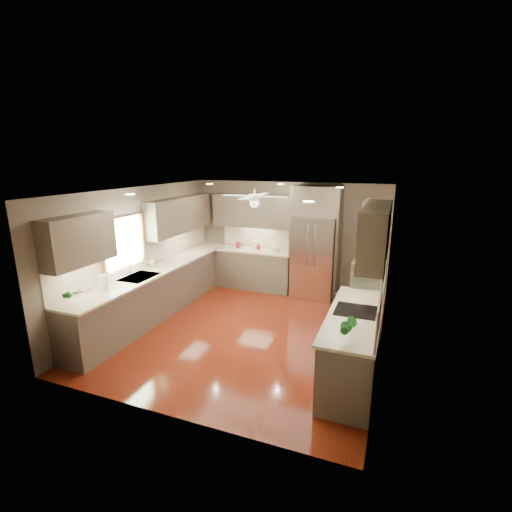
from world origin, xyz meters
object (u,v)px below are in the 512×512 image
Objects in this scene: bowl at (275,250)px; potted_plant_right at (349,326)px; stool at (348,304)px; potted_plant_left at (75,293)px; canister_c at (255,245)px; canister_b at (242,245)px; canister_d at (259,247)px; paper_towel at (104,283)px; refrigerator at (315,244)px; soap_bottle at (153,262)px; microwave at (368,272)px; canister_a at (238,245)px.

potted_plant_right is at bearing -60.23° from bowl.
potted_plant_right is at bearing -83.42° from stool.
potted_plant_left is 4.86m from stool.
canister_b is at bearing -172.85° from canister_c.
potted_plant_left is at bearing -107.82° from canister_d.
potted_plant_right is at bearing -3.55° from paper_towel.
canister_c is 0.64× the size of paper_towel.
canister_d is 0.05× the size of refrigerator.
paper_towel is at bearing -127.19° from refrigerator.
soap_bottle is (-1.44, -2.07, 0.03)m from canister_d.
soap_bottle reaches higher than canister_b.
potted_plant_left reaches higher than bowl.
soap_bottle is 1.48m from paper_towel.
refrigerator is at bearing -1.92° from canister_d.
bowl is 3.90m from paper_towel.
soap_bottle is 4.19m from microwave.
soap_bottle is at bearing 93.42° from potted_plant_left.
bowl is (0.42, -0.04, -0.03)m from canister_d.
paper_towel reaches higher than bowl.
microwave is (3.19, -2.75, 0.46)m from canister_a.
potted_plant_left is at bearing -161.21° from microwave.
canister_b is at bearing 138.19° from microwave.
paper_towel is at bearing -104.13° from canister_b.
paper_towel is (-0.79, -3.53, 0.06)m from canister_a.
canister_a is at bearing -173.10° from canister_c.
potted_plant_left reaches higher than canister_c.
canister_c is 0.58× the size of potted_plant_right.
canister_c is 0.35× the size of stool.
potted_plant_right is at bearing 4.86° from potted_plant_left.
canister_c is 1.45m from refrigerator.
canister_d reaches higher than bowl.
stool is (3.54, 3.21, -0.87)m from potted_plant_left.
paper_towel is at bearing -143.20° from stool.
canister_b is 4.81m from potted_plant_right.
canister_d is at bearing 0.57° from canister_a.
microwave is at bearing -76.64° from stool.
bowl is (0.94, -0.03, -0.05)m from canister_a.
refrigerator is at bearing 116.09° from microwave.
canister_b is 4.16m from microwave.
refrigerator reaches higher than microwave.
canister_d is 3.77m from paper_towel.
potted_plant_right is 3.03m from stool.
paper_towel is at bearing 176.45° from potted_plant_right.
stool is at bearing 103.36° from microwave.
soap_bottle is 2.75m from bowl.
stool is 4.49m from paper_towel.
canister_a is 0.06× the size of refrigerator.
canister_d is 4.56m from potted_plant_right.
paper_towel is (0.13, -1.47, 0.05)m from soap_bottle.
potted_plant_right is at bearing -50.74° from canister_a.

